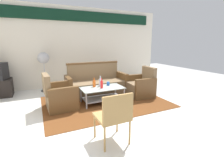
% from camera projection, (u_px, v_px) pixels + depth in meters
% --- Properties ---
extents(ground_plane, '(14.00, 14.00, 0.00)m').
position_uv_depth(ground_plane, '(115.00, 115.00, 3.59)').
color(ground_plane, white).
extents(wall_back, '(6.52, 0.19, 2.80)m').
position_uv_depth(wall_back, '(79.00, 45.00, 5.98)').
color(wall_back, silver).
rests_on(wall_back, ground).
extents(rug, '(3.14, 2.25, 0.01)m').
position_uv_depth(rug, '(105.00, 102.00, 4.38)').
color(rug, brown).
rests_on(rug, ground).
extents(couch, '(1.81, 0.75, 0.96)m').
position_uv_depth(couch, '(96.00, 84.00, 4.96)').
color(couch, '#7F6647').
rests_on(couch, rug).
extents(armchair_left, '(0.73, 0.79, 0.85)m').
position_uv_depth(armchair_left, '(60.00, 97.00, 3.90)').
color(armchair_left, '#7F6647').
rests_on(armchair_left, rug).
extents(armchair_right, '(0.74, 0.80, 0.85)m').
position_uv_depth(armchair_right, '(141.00, 86.00, 4.83)').
color(armchair_right, '#7F6647').
rests_on(armchair_right, rug).
extents(coffee_table, '(1.10, 0.60, 0.40)m').
position_uv_depth(coffee_table, '(102.00, 93.00, 4.28)').
color(coffee_table, silver).
rests_on(coffee_table, rug).
extents(bottle_clear, '(0.08, 0.08, 0.28)m').
position_uv_depth(bottle_clear, '(100.00, 82.00, 4.38)').
color(bottle_clear, silver).
rests_on(bottle_clear, coffee_table).
extents(bottle_red, '(0.07, 0.07, 0.26)m').
position_uv_depth(bottle_red, '(102.00, 84.00, 4.18)').
color(bottle_red, red).
rests_on(bottle_red, coffee_table).
extents(bottle_orange, '(0.08, 0.08, 0.24)m').
position_uv_depth(bottle_orange, '(94.00, 83.00, 4.31)').
color(bottle_orange, '#D85919').
rests_on(bottle_orange, coffee_table).
extents(cup, '(0.08, 0.08, 0.10)m').
position_uv_depth(cup, '(108.00, 84.00, 4.46)').
color(cup, '#2659A5').
rests_on(cup, coffee_table).
extents(pedestal_fan, '(0.36, 0.36, 1.27)m').
position_uv_depth(pedestal_fan, '(44.00, 60.00, 5.16)').
color(pedestal_fan, '#2D2D33').
rests_on(pedestal_fan, ground).
extents(wicker_chair, '(0.49, 0.49, 0.84)m').
position_uv_depth(wicker_chair, '(114.00, 114.00, 2.46)').
color(wicker_chair, '#AD844C').
rests_on(wicker_chair, ground).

